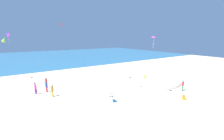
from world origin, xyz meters
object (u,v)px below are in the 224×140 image
object	(u,v)px
person_2	(145,77)
person_5	(183,85)
person_6	(35,86)
beach_chair_mid_beach	(111,95)
beach_chair_far_right	(114,100)
person_7	(46,86)
kite_lime	(4,40)
person_3	(35,88)
kite_magenta	(154,37)
kite_purple	(8,35)
person_4	(184,97)
kite_red	(60,24)
person_0	(52,90)
cooler_box	(130,77)
person_1	(46,82)

from	to	relation	value
person_2	person_5	xyz separation A→B (m)	(-0.53, -8.61, 0.70)
person_5	person_6	world-z (taller)	person_5
beach_chair_mid_beach	beach_chair_far_right	bearing A→B (deg)	18.47
person_7	kite_lime	size ratio (longest dim) A/B	0.85
person_2	person_3	distance (m)	20.22
kite_magenta	kite_purple	size ratio (longest dim) A/B	0.97
beach_chair_far_right	person_5	bearing A→B (deg)	25.32
person_4	kite_red	distance (m)	35.34
person_2	person_7	world-z (taller)	person_7
person_0	kite_red	distance (m)	25.55
beach_chair_mid_beach	person_3	distance (m)	11.22
beach_chair_far_right	cooler_box	bearing A→B (deg)	77.67
person_1	person_3	world-z (taller)	person_1
person_0	person_6	size ratio (longest dim) A/B	1.13
person_2	person_7	size ratio (longest dim) A/B	0.45
beach_chair_mid_beach	person_1	distance (m)	11.51
kite_red	person_4	bearing A→B (deg)	-78.32
person_3	kite_purple	xyz separation A→B (m)	(-2.44, 6.03, 7.70)
person_0	person_5	size ratio (longest dim) A/B	1.00
person_1	person_4	xyz separation A→B (m)	(14.51, -15.60, -0.71)
person_0	person_6	distance (m)	3.98
person_1	kite_magenta	distance (m)	18.45
person_2	person_4	distance (m)	11.33
cooler_box	person_5	distance (m)	10.68
person_5	person_6	size ratio (longest dim) A/B	1.12
beach_chair_far_right	person_2	world-z (taller)	person_2
person_3	kite_lime	bearing A→B (deg)	14.25
person_2	kite_magenta	distance (m)	12.61
person_1	person_7	bearing A→B (deg)	169.99
person_7	kite_purple	bearing A→B (deg)	95.52
person_5	beach_chair_mid_beach	bearing A→B (deg)	49.46
kite_magenta	kite_lime	distance (m)	27.15
person_3	kite_lime	xyz separation A→B (m)	(-3.24, 11.32, 6.89)
person_4	person_7	size ratio (longest dim) A/B	0.47
kite_lime	kite_magenta	bearing A→B (deg)	-51.48
kite_magenta	person_0	bearing A→B (deg)	147.48
kite_purple	kite_magenta	bearing A→B (deg)	-44.73
person_1	kite_purple	xyz separation A→B (m)	(-4.35, 3.75, 7.60)
person_4	person_6	size ratio (longest dim) A/B	0.52
cooler_box	kite_lime	bearing A→B (deg)	150.00
kite_lime	person_3	bearing A→B (deg)	-74.04
cooler_box	kite_purple	world-z (taller)	kite_purple
person_5	kite_lime	distance (m)	32.72
cooler_box	person_4	size ratio (longest dim) A/B	0.76
person_5	kite_purple	world-z (taller)	kite_purple
person_4	kite_magenta	size ratio (longest dim) A/B	0.46
person_2	beach_chair_mid_beach	bearing A→B (deg)	-30.90
cooler_box	person_7	distance (m)	16.13
beach_chair_far_right	person_4	xyz separation A→B (m)	(8.33, -4.64, -0.00)
person_1	person_4	world-z (taller)	person_1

